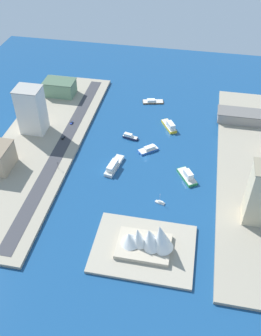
% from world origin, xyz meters
% --- Properties ---
extents(ground_plane, '(440.00, 440.00, 0.00)m').
position_xyz_m(ground_plane, '(0.00, 0.00, 0.00)').
color(ground_plane, navy).
extents(quay_east, '(70.00, 240.00, 2.59)m').
position_xyz_m(quay_east, '(93.54, 0.00, 1.29)').
color(quay_east, '#9E937F').
rests_on(quay_east, ground_plane).
extents(peninsula_point, '(65.48, 48.54, 2.00)m').
position_xyz_m(peninsula_point, '(-13.27, 90.36, 1.00)').
color(peninsula_point, '#A89E89').
rests_on(peninsula_point, ground_plane).
extents(road_strip, '(11.01, 228.00, 0.15)m').
position_xyz_m(road_strip, '(72.58, 0.00, 2.66)').
color(road_strip, '#38383D').
rests_on(road_strip, quay_east).
extents(ferry_yellow_fast, '(16.45, 22.21, 7.01)m').
position_xyz_m(ferry_yellow_fast, '(-14.34, -47.55, 2.54)').
color(ferry_yellow_fast, yellow).
rests_on(ferry_yellow_fast, ground_plane).
extents(barge_flat_brown, '(21.94, 11.59, 3.50)m').
position_xyz_m(barge_flat_brown, '(7.39, -88.50, 1.17)').
color(barge_flat_brown, brown).
rests_on(barge_flat_brown, ground_plane).
extents(ferry_white_commuter, '(11.48, 28.82, 6.70)m').
position_xyz_m(ferry_white_commuter, '(23.44, 16.18, 2.53)').
color(ferry_white_commuter, silver).
rests_on(ferry_white_commuter, ground_plane).
extents(patrol_launch_navy, '(15.23, 7.03, 4.45)m').
position_xyz_m(patrol_launch_navy, '(18.37, -25.29, 1.76)').
color(patrol_launch_navy, '#1E284C').
rests_on(patrol_launch_navy, ground_plane).
extents(sailboat_small_white, '(7.94, 4.19, 9.46)m').
position_xyz_m(sailboat_small_white, '(-18.34, 47.78, 0.92)').
color(sailboat_small_white, white).
rests_on(sailboat_small_white, ground_plane).
extents(catamaran_blue, '(17.84, 16.54, 4.03)m').
position_xyz_m(catamaran_blue, '(-0.56, -11.21, 1.47)').
color(catamaran_blue, blue).
rests_on(catamaran_blue, ground_plane).
extents(ferry_green_doubledeck, '(17.74, 21.97, 7.41)m').
position_xyz_m(ferry_green_doubledeck, '(-35.64, 17.14, 2.45)').
color(ferry_green_doubledeck, '#2D8C4C').
rests_on(ferry_green_doubledeck, ground_plane).
extents(hotel_broad_white, '(21.87, 18.56, 42.04)m').
position_xyz_m(hotel_broad_white, '(103.72, -17.80, 23.64)').
color(hotel_broad_white, silver).
rests_on(hotel_broad_white, quay_east).
extents(carpark_squat_concrete, '(42.14, 17.68, 9.64)m').
position_xyz_m(carpark_squat_concrete, '(-77.16, -68.12, 7.43)').
color(carpark_squat_concrete, gray).
rests_on(carpark_squat_concrete, quay_west).
extents(terminal_long_green, '(30.88, 20.10, 15.30)m').
position_xyz_m(terminal_long_green, '(101.90, -82.20, 10.27)').
color(terminal_long_green, slate).
rests_on(terminal_long_green, quay_east).
extents(suv_black, '(1.94, 4.62, 1.49)m').
position_xyz_m(suv_black, '(75.02, -10.22, 3.48)').
color(suv_black, black).
rests_on(suv_black, road_strip).
extents(hatchback_blue, '(1.96, 4.38, 1.47)m').
position_xyz_m(hatchback_blue, '(74.93, -33.99, 3.47)').
color(hatchback_blue, black).
rests_on(hatchback_blue, road_strip).
extents(traffic_light_waterfront, '(0.36, 0.36, 6.50)m').
position_xyz_m(traffic_light_waterfront, '(65.83, 28.39, 6.93)').
color(traffic_light_waterfront, black).
rests_on(traffic_light_waterfront, quay_east).
extents(opera_landmark, '(36.21, 24.45, 24.37)m').
position_xyz_m(opera_landmark, '(-15.87, 90.36, 10.80)').
color(opera_landmark, '#BCAD93').
rests_on(opera_landmark, peninsula_point).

